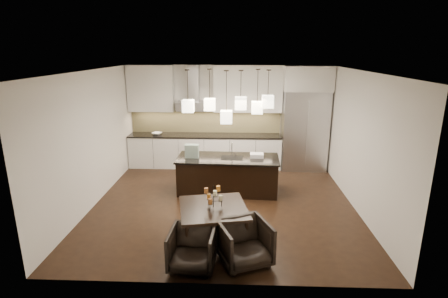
{
  "coord_description": "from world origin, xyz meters",
  "views": [
    {
      "loc": [
        0.29,
        -6.97,
        3.2
      ],
      "look_at": [
        0.0,
        0.2,
        1.15
      ],
      "focal_mm": 28.0,
      "sensor_mm": 36.0,
      "label": 1
    }
  ],
  "objects_px": {
    "island_body": "(228,175)",
    "armchair_right": "(244,243)",
    "armchair_left": "(192,249)",
    "dining_table": "(213,225)",
    "refrigerator": "(304,131)"
  },
  "relations": [
    {
      "from": "armchair_left",
      "to": "armchair_right",
      "type": "relative_size",
      "value": 0.93
    },
    {
      "from": "dining_table",
      "to": "armchair_left",
      "type": "relative_size",
      "value": 1.58
    },
    {
      "from": "island_body",
      "to": "dining_table",
      "type": "relative_size",
      "value": 2.04
    },
    {
      "from": "refrigerator",
      "to": "armchair_left",
      "type": "bearing_deg",
      "value": -117.56
    },
    {
      "from": "refrigerator",
      "to": "armchair_right",
      "type": "relative_size",
      "value": 2.86
    },
    {
      "from": "armchair_left",
      "to": "dining_table",
      "type": "bearing_deg",
      "value": 73.06
    },
    {
      "from": "dining_table",
      "to": "armchair_right",
      "type": "xyz_separation_m",
      "value": [
        0.52,
        -0.57,
        0.01
      ]
    },
    {
      "from": "island_body",
      "to": "armchair_right",
      "type": "distance_m",
      "value": 2.85
    },
    {
      "from": "island_body",
      "to": "armchair_left",
      "type": "height_order",
      "value": "island_body"
    },
    {
      "from": "island_body",
      "to": "armchair_right",
      "type": "relative_size",
      "value": 2.99
    },
    {
      "from": "dining_table",
      "to": "armchair_right",
      "type": "bearing_deg",
      "value": -59.01
    },
    {
      "from": "armchair_left",
      "to": "island_body",
      "type": "bearing_deg",
      "value": 84.91
    },
    {
      "from": "refrigerator",
      "to": "armchair_left",
      "type": "height_order",
      "value": "refrigerator"
    },
    {
      "from": "armchair_right",
      "to": "armchair_left",
      "type": "bearing_deg",
      "value": 169.29
    },
    {
      "from": "island_body",
      "to": "armchair_left",
      "type": "relative_size",
      "value": 3.22
    }
  ]
}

